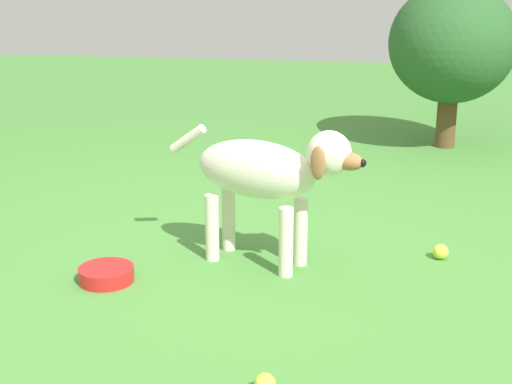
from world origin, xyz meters
TOP-DOWN VIEW (x-y plane):
  - ground at (0.00, 0.00)m, footprint 14.00×14.00m
  - dog at (0.16, -0.03)m, footprint 0.40×0.85m
  - tennis_ball_0 at (0.35, -0.76)m, footprint 0.07×0.07m
  - tennis_ball_1 at (-0.81, -0.18)m, footprint 0.07×0.07m
  - water_bowl at (-0.12, 0.57)m, footprint 0.22×0.22m
  - shrub_far at (2.44, -0.92)m, footprint 0.94×0.84m

SIDE VIEW (x-z plane):
  - ground at x=0.00m, z-range 0.00..0.00m
  - water_bowl at x=-0.12m, z-range 0.00..0.06m
  - tennis_ball_0 at x=0.35m, z-range 0.00..0.07m
  - tennis_ball_1 at x=-0.81m, z-range 0.00..0.07m
  - dog at x=0.16m, z-range 0.10..0.70m
  - shrub_far at x=2.44m, z-range 0.15..1.26m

